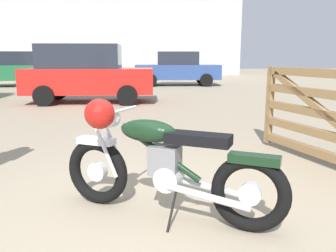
{
  "coord_description": "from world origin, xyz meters",
  "views": [
    {
      "loc": [
        -0.13,
        -2.82,
        1.39
      ],
      "look_at": [
        0.16,
        1.08,
        0.61
      ],
      "focal_mm": 36.93,
      "sensor_mm": 36.0,
      "label": 1
    }
  ],
  "objects_px": {
    "vintage_motorcycle": "(160,163)",
    "blue_hatchback_right": "(18,69)",
    "red_hatchback_near": "(87,73)",
    "silver_sedan_mid": "(177,69)"
  },
  "relations": [
    {
      "from": "red_hatchback_near",
      "to": "blue_hatchback_right",
      "type": "relative_size",
      "value": 0.88
    },
    {
      "from": "vintage_motorcycle",
      "to": "silver_sedan_mid",
      "type": "distance_m",
      "value": 14.77
    },
    {
      "from": "blue_hatchback_right",
      "to": "red_hatchback_near",
      "type": "bearing_deg",
      "value": 112.63
    },
    {
      "from": "vintage_motorcycle",
      "to": "blue_hatchback_right",
      "type": "xyz_separation_m",
      "value": [
        -6.22,
        14.72,
        0.34
      ]
    },
    {
      "from": "blue_hatchback_right",
      "to": "silver_sedan_mid",
      "type": "bearing_deg",
      "value": 169.03
    },
    {
      "from": "red_hatchback_near",
      "to": "silver_sedan_mid",
      "type": "distance_m",
      "value": 7.45
    },
    {
      "from": "vintage_motorcycle",
      "to": "red_hatchback_near",
      "type": "distance_m",
      "value": 8.32
    },
    {
      "from": "red_hatchback_near",
      "to": "blue_hatchback_right",
      "type": "distance_m",
      "value": 7.93
    },
    {
      "from": "vintage_motorcycle",
      "to": "blue_hatchback_right",
      "type": "distance_m",
      "value": 15.99
    },
    {
      "from": "red_hatchback_near",
      "to": "vintage_motorcycle",
      "type": "bearing_deg",
      "value": -76.24
    }
  ]
}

